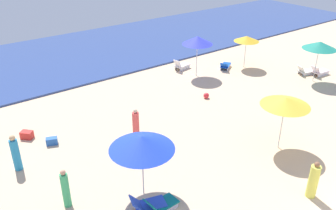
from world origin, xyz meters
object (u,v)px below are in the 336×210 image
at_px(umbrella_0, 142,143).
at_px(umbrella_5, 247,39).
at_px(umbrella_4, 286,102).
at_px(umbrella_6, 197,40).
at_px(cooler_box_2, 52,141).
at_px(beachgoer_2, 136,125).
at_px(lounge_chair_0_0, 147,205).
at_px(cooler_box_0, 27,135).
at_px(lounge_chair_0_1, 160,205).
at_px(lounge_chair_1_1, 319,71).
at_px(lounge_chair_1_0, 306,71).
at_px(lounge_chair_6_0, 181,65).
at_px(beachgoer_1, 313,181).
at_px(lounge_chair_5_0, 225,66).
at_px(beachgoer_3, 66,189).
at_px(beach_ball_1, 206,96).
at_px(beachgoer_0, 16,154).
at_px(umbrella_1, 320,45).

height_order(umbrella_0, umbrella_5, umbrella_0).
distance_m(umbrella_4, umbrella_6, 9.65).
bearing_deg(cooler_box_2, beachgoer_2, -8.17).
height_order(lounge_chair_0_0, cooler_box_0, lounge_chair_0_0).
bearing_deg(umbrella_0, lounge_chair_0_1, -91.44).
distance_m(lounge_chair_0_0, lounge_chair_1_1, 17.61).
bearing_deg(lounge_chair_0_0, lounge_chair_1_0, -58.47).
height_order(lounge_chair_6_0, beachgoer_2, beachgoer_2).
bearing_deg(beachgoer_2, beachgoer_1, -132.04).
distance_m(umbrella_0, beachgoer_2, 4.40).
bearing_deg(lounge_chair_5_0, beachgoer_3, 81.69).
bearing_deg(lounge_chair_5_0, umbrella_4, 116.79).
distance_m(beachgoer_3, cooler_box_2, 4.64).
relative_size(beachgoer_1, beach_ball_1, 4.66).
height_order(umbrella_4, umbrella_5, umbrella_4).
xyz_separation_m(lounge_chair_0_1, beachgoer_2, (1.96, 4.80, 0.50)).
distance_m(umbrella_4, umbrella_5, 10.78).
bearing_deg(lounge_chair_1_1, beachgoer_0, 90.38).
relative_size(lounge_chair_1_0, lounge_chair_6_0, 1.06).
xyz_separation_m(lounge_chair_0_0, lounge_chair_6_0, (10.07, 10.61, 0.01)).
distance_m(umbrella_6, beachgoer_3, 14.37).
bearing_deg(umbrella_0, umbrella_1, 9.65).
height_order(lounge_chair_0_0, cooler_box_2, lounge_chair_0_0).
bearing_deg(umbrella_6, lounge_chair_1_0, -34.76).
bearing_deg(beachgoer_1, lounge_chair_0_1, 123.30).
distance_m(umbrella_1, umbrella_6, 7.94).
xyz_separation_m(lounge_chair_5_0, cooler_box_2, (-13.94, -2.22, -0.06)).
height_order(umbrella_5, beachgoer_0, umbrella_5).
xyz_separation_m(lounge_chair_1_1, beach_ball_1, (-8.91, 1.98, -0.11)).
xyz_separation_m(beachgoer_1, beachgoer_2, (-3.24, 7.66, 0.03)).
bearing_deg(umbrella_6, umbrella_5, -11.92).
xyz_separation_m(lounge_chair_1_1, beachgoer_3, (-19.43, -1.85, 0.50)).
xyz_separation_m(lounge_chair_1_0, umbrella_5, (-2.43, 3.61, 1.92)).
bearing_deg(lounge_chair_1_1, beachgoer_1, 126.17).
xyz_separation_m(lounge_chair_0_0, cooler_box_0, (-2.00, 7.82, -0.10)).
height_order(lounge_chair_0_0, beachgoer_2, beachgoer_2).
bearing_deg(beach_ball_1, lounge_chair_1_1, -12.53).
xyz_separation_m(umbrella_1, cooler_box_2, (-17.09, 3.00, -2.34)).
height_order(lounge_chair_0_0, umbrella_5, umbrella_5).
relative_size(lounge_chair_5_0, umbrella_6, 0.51).
bearing_deg(beachgoer_1, cooler_box_2, 97.22).
height_order(beachgoer_0, cooler_box_0, beachgoer_0).
xyz_separation_m(umbrella_6, beach_ball_1, (-1.91, -3.16, -2.38)).
xyz_separation_m(lounge_chair_1_1, beachgoer_0, (-20.25, 1.58, 0.53)).
bearing_deg(beachgoer_2, umbrella_5, -47.62).
height_order(umbrella_4, beachgoer_3, umbrella_4).
distance_m(umbrella_0, lounge_chair_0_1, 2.42).
bearing_deg(cooler_box_0, beachgoer_1, 172.27).
relative_size(lounge_chair_0_1, cooler_box_2, 2.49).
xyz_separation_m(umbrella_6, cooler_box_0, (-12.17, -1.23, -2.36)).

